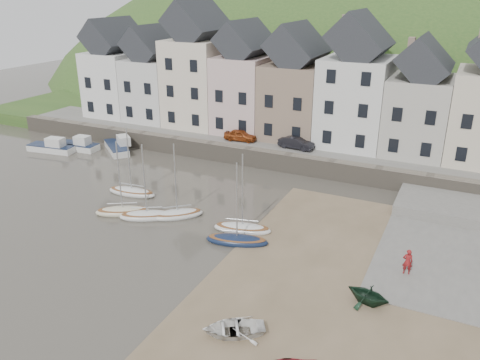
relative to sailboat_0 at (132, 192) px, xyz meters
The scene contains 22 objects.
ground 11.73m from the sailboat_0, 28.13° to the right, with size 160.00×160.00×0.00m, color #443F35.
quay_land 28.42m from the sailboat_0, 68.66° to the left, with size 90.00×30.00×1.50m, color #305321.
quay_street 18.24m from the sailboat_0, 55.36° to the left, with size 70.00×7.00×0.10m, color slate.
seawall 15.46m from the sailboat_0, 47.96° to the left, with size 70.00×1.20×1.80m, color slate.
beach 22.05m from the sailboat_0, 14.52° to the right, with size 18.00×26.00×0.06m, color brown.
slipway 25.46m from the sailboat_0, ahead, with size 8.00×18.00×0.12m, color slate.
hillside 57.69m from the sailboat_0, 84.40° to the left, with size 134.40×84.00×84.00m.
townhouse_terrace 23.18m from the sailboat_0, 56.77° to the left, with size 61.05×8.00×13.93m.
sailboat_0 is the anchor object (origin of this frame).
sailboat_1 5.20m from the sailboat_0, 39.28° to the right, with size 4.52×3.47×6.32m.
sailboat_2 3.92m from the sailboat_0, 62.99° to the right, with size 4.49×3.51×6.32m.
sailboat_3 6.40m from the sailboat_0, 19.02° to the right, with size 4.11×3.83×6.32m.
sailboat_4 11.91m from the sailboat_0, ahead, with size 4.59×2.49×6.32m.
sailboat_5 12.75m from the sailboat_0, 17.39° to the right, with size 4.75×2.67×6.32m.
motorboat_0 15.13m from the sailboat_0, 149.64° to the left, with size 4.65×2.06×1.70m.
motorboat_1 16.41m from the sailboat_0, 159.03° to the left, with size 5.62×2.43×1.70m.
motorboat_2 12.86m from the sailboat_0, 134.00° to the left, with size 5.32×4.78×1.70m.
rowboat_white 20.61m from the sailboat_0, 37.84° to the right, with size 2.35×3.29×0.68m, color white.
rowboat_green 23.14m from the sailboat_0, 17.55° to the right, with size 2.12×2.46×1.29m, color black.
person_red 23.80m from the sailboat_0, ahead, with size 0.63×0.41×1.72m, color maroon.
car_left 14.63m from the sailboat_0, 74.45° to the left, with size 1.42×3.53×1.20m, color #8F3B14.
car_right 17.43m from the sailboat_0, 53.78° to the left, with size 1.30×3.72×1.22m, color black.
Camera 1 is at (15.15, -25.45, 16.94)m, focal length 36.10 mm.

